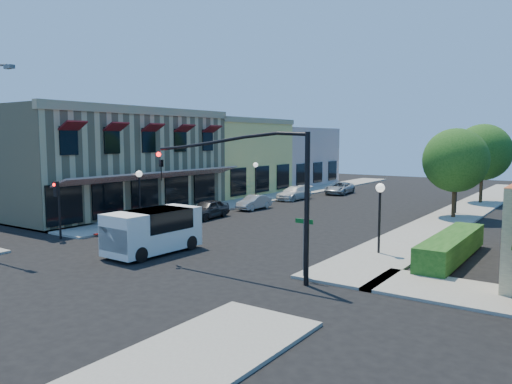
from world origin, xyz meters
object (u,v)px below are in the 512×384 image
Objects in this scene: secondary_signal at (58,199)px; lamppost_right_near at (380,200)px; street_tree_b at (483,152)px; lamppost_left_far at (256,172)px; parked_car_b at (254,202)px; lamppost_left_near at (139,183)px; signal_mast_arm at (261,179)px; parked_car_a at (208,209)px; street_tree_a at (456,160)px; parked_car_d at (340,188)px; lamppost_right_far at (457,179)px; white_van at (152,229)px; street_name_sign at (304,238)px; parked_car_c at (294,193)px.

lamppost_right_near is (16.50, 6.59, 0.42)m from secondary_signal.
street_tree_b is 20.06m from lamppost_left_far.
lamppost_left_far is 5.58m from parked_car_b.
lamppost_left_near is at bearing -104.69° from parked_car_b.
lamppost_left_near is at bearing 155.63° from signal_mast_arm.
lamppost_right_near is at bearing 67.88° from signal_mast_arm.
lamppost_left_far is at bearing 140.53° from lamppost_right_near.
parked_car_a is (2.17, 10.59, -1.65)m from secondary_signal.
signal_mast_arm is 2.24× the size of lamppost_left_near.
lamppost_left_near is 5.23m from parked_car_a.
secondary_signal is at bearing -158.22° from lamppost_right_near.
street_tree_a is 1.86× the size of parked_car_b.
lamppost_left_far is at bearing 180.00° from street_tree_a.
lamppost_left_near reaches higher than parked_car_d.
secondary_signal is at bearing -106.15° from parked_car_a.
street_tree_a is 1.82× the size of lamppost_right_far.
lamppost_right_near is 0.91× the size of parked_car_a.
signal_mast_arm is 7.15m from lamppost_right_near.
signal_mast_arm is at bearing -53.03° from parked_car_b.
secondary_signal is (-16.80, -30.59, -2.23)m from street_tree_b.
secondary_signal is at bearing -85.66° from lamppost_left_near.
signal_mast_arm is at bearing -3.77° from white_van.
street_tree_b is at bearing 30.03° from lamppost_left_far.
street_tree_a is at bearing 88.77° from lamppost_right_near.
parked_car_b is 0.78× the size of parked_car_d.
lamppost_right_near is 27.52m from parked_car_d.
street_tree_a is at bearing -90.00° from street_tree_b.
parked_car_d is at bearing 69.70° from lamppost_left_far.
lamppost_right_far is at bearing -92.15° from street_tree_b.
street_name_sign is at bearing 23.20° from signal_mast_arm.
signal_mast_arm is at bearing -98.17° from street_tree_a.
white_van is at bearing -69.50° from lamppost_left_far.
white_van is at bearing -178.30° from street_name_sign.
parked_car_a is at bearing 164.41° from lamppost_right_near.
lamppost_left_near is (-0.50, 6.59, 0.42)m from secondary_signal.
lamppost_right_far is 18.81m from parked_car_a.
parked_car_c is at bearing 130.85° from lamppost_right_near.
street_tree_b reaches higher than white_van.
lamppost_left_near is 1.00× the size of lamppost_right_far.
parked_car_a is (-14.33, -12.00, -2.06)m from lamppost_right_far.
parked_car_b is (-14.50, -14.32, -3.97)m from street_tree_b.
lamppost_left_far reaches higher than white_van.
parked_car_b is 7.34m from parked_car_c.
street_tree_b reaches higher than signal_mast_arm.
lamppost_left_far is 10.55m from parked_car_a.
secondary_signal is 0.67× the size of white_van.
secondary_signal is at bearing -177.07° from street_name_sign.
parked_car_b is at bearing 106.64° from white_van.
street_tree_b reaches higher than lamppost_right_far.
parked_car_c is (2.30, 3.00, -2.11)m from lamppost_left_far.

